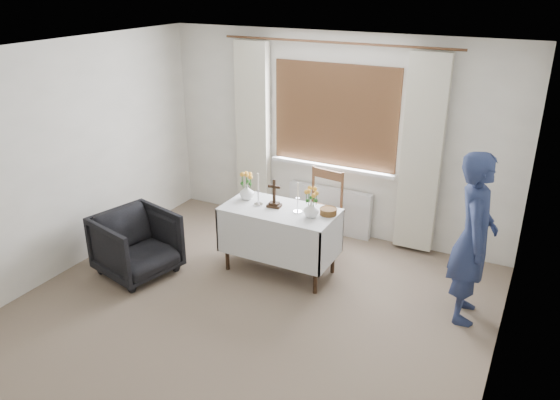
# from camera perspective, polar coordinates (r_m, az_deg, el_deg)

# --- Properties ---
(ground) EXTENTS (5.00, 5.00, 0.00)m
(ground) POSITION_cam_1_polar(r_m,az_deg,el_deg) (5.29, -5.32, -13.46)
(ground) COLOR #85735B
(ground) RESTS_ON ground
(altar_table) EXTENTS (1.24, 0.64, 0.76)m
(altar_table) POSITION_cam_1_polar(r_m,az_deg,el_deg) (6.03, -0.02, -4.26)
(altar_table) COLOR silver
(altar_table) RESTS_ON ground
(wooden_chair) EXTENTS (0.52, 0.52, 0.99)m
(wooden_chair) POSITION_cam_1_polar(r_m,az_deg,el_deg) (6.42, 4.00, -1.42)
(wooden_chair) COLOR brown
(wooden_chair) RESTS_ON ground
(armchair) EXTENTS (0.94, 0.92, 0.71)m
(armchair) POSITION_cam_1_polar(r_m,az_deg,el_deg) (6.21, -14.75, -4.51)
(armchair) COLOR black
(armchair) RESTS_ON ground
(person) EXTENTS (0.49, 0.67, 1.68)m
(person) POSITION_cam_1_polar(r_m,az_deg,el_deg) (5.37, 19.57, -3.78)
(person) COLOR navy
(person) RESTS_ON ground
(radiator) EXTENTS (1.10, 0.10, 0.60)m
(radiator) POSITION_cam_1_polar(r_m,az_deg,el_deg) (7.02, 5.19, -1.03)
(radiator) COLOR silver
(radiator) RESTS_ON ground
(wooden_cross) EXTENTS (0.16, 0.12, 0.31)m
(wooden_cross) POSITION_cam_1_polar(r_m,az_deg,el_deg) (5.86, -0.61, 0.70)
(wooden_cross) COLOR black
(wooden_cross) RESTS_ON altar_table
(candlestick_left) EXTENTS (0.14, 0.14, 0.37)m
(candlestick_left) POSITION_cam_1_polar(r_m,az_deg,el_deg) (5.90, -2.31, 1.12)
(candlestick_left) COLOR white
(candlestick_left) RESTS_ON altar_table
(candlestick_right) EXTENTS (0.10, 0.10, 0.34)m
(candlestick_right) POSITION_cam_1_polar(r_m,az_deg,el_deg) (5.73, 1.87, 0.26)
(candlestick_right) COLOR white
(candlestick_right) RESTS_ON altar_table
(flower_vase_left) EXTENTS (0.19, 0.19, 0.17)m
(flower_vase_left) POSITION_cam_1_polar(r_m,az_deg,el_deg) (6.10, -3.49, 0.84)
(flower_vase_left) COLOR white
(flower_vase_left) RESTS_ON altar_table
(flower_vase_right) EXTENTS (0.16, 0.16, 0.17)m
(flower_vase_right) POSITION_cam_1_polar(r_m,az_deg,el_deg) (5.66, 3.29, -0.98)
(flower_vase_right) COLOR white
(flower_vase_right) RESTS_ON altar_table
(wicker_basket) EXTENTS (0.23, 0.23, 0.07)m
(wicker_basket) POSITION_cam_1_polar(r_m,az_deg,el_deg) (5.74, 5.07, -1.19)
(wicker_basket) COLOR brown
(wicker_basket) RESTS_ON altar_table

